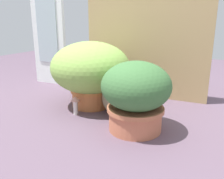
% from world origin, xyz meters
% --- Properties ---
extents(ground_plane, '(6.00, 6.00, 0.00)m').
position_xyz_m(ground_plane, '(0.00, 0.00, 0.00)').
color(ground_plane, '#5F4B5B').
extents(cardboard_backdrop, '(1.02, 0.03, 0.92)m').
position_xyz_m(cardboard_backdrop, '(0.12, 0.58, 0.46)').
color(cardboard_backdrop, tan).
rests_on(cardboard_backdrop, ground).
extents(window_panel_white, '(0.36, 0.05, 0.96)m').
position_xyz_m(window_panel_white, '(-0.87, 0.60, 0.48)').
color(window_panel_white, white).
rests_on(window_panel_white, ground).
extents(grass_planter, '(0.57, 0.57, 0.48)m').
position_xyz_m(grass_planter, '(-0.16, 0.17, 0.27)').
color(grass_planter, '#C3723F').
rests_on(grass_planter, ground).
extents(leafy_planter, '(0.39, 0.39, 0.40)m').
position_xyz_m(leafy_planter, '(0.28, -0.08, 0.22)').
color(leafy_planter, '#C16C4C').
rests_on(leafy_planter, ground).
extents(cat, '(0.30, 0.35, 0.32)m').
position_xyz_m(cat, '(0.08, 0.09, 0.12)').
color(cat, '#84785A').
rests_on(cat, ground).
extents(mushroom_ornament_pink, '(0.07, 0.07, 0.13)m').
position_xyz_m(mushroom_ornament_pink, '(-0.17, -0.03, 0.09)').
color(mushroom_ornament_pink, silver).
rests_on(mushroom_ornament_pink, ground).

